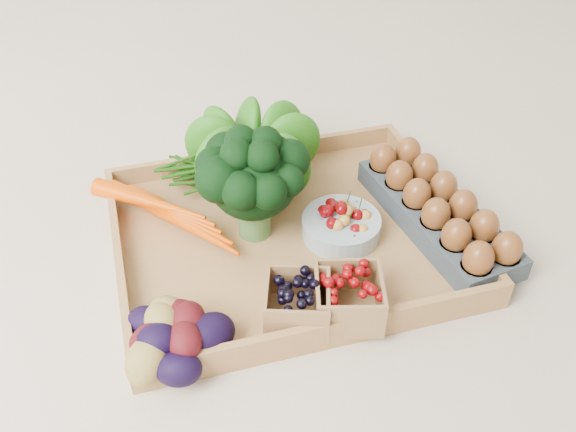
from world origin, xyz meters
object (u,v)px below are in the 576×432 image
object	(u,v)px
broccoli	(254,199)
tray	(288,240)
cherry_bowl	(341,227)
egg_carton	(437,216)

from	to	relation	value
broccoli	tray	bearing A→B (deg)	-28.71
cherry_bowl	egg_carton	distance (m)	0.16
tray	cherry_bowl	bearing A→B (deg)	-11.84
broccoli	cherry_bowl	world-z (taller)	broccoli
tray	broccoli	distance (m)	0.09
tray	broccoli	size ratio (longest dim) A/B	3.11
tray	broccoli	bearing A→B (deg)	151.29
cherry_bowl	tray	bearing A→B (deg)	168.16
tray	egg_carton	xyz separation A→B (m)	(0.25, -0.04, 0.03)
cherry_bowl	egg_carton	bearing A→B (deg)	-7.42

